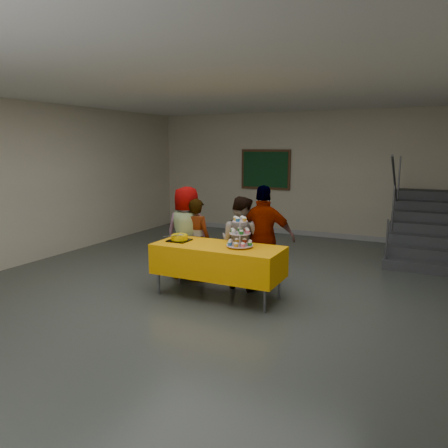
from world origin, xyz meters
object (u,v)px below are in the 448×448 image
at_px(schoolchild_d, 264,238).
at_px(schoolchild_b, 197,240).
at_px(cupcake_stand, 240,235).
at_px(noticeboard, 265,170).
at_px(bear_cake, 179,237).
at_px(schoolchild_a, 187,233).
at_px(bake_table, 218,260).
at_px(schoolchild_c, 241,243).
at_px(staircase, 426,231).

bearing_deg(schoolchild_d, schoolchild_b, -10.94).
bearing_deg(cupcake_stand, noticeboard, 106.97).
relative_size(bear_cake, schoolchild_d, 0.22).
relative_size(cupcake_stand, noticeboard, 0.34).
height_order(cupcake_stand, bear_cake, cupcake_stand).
xyz_separation_m(cupcake_stand, schoolchild_a, (-1.20, 0.55, -0.17)).
relative_size(bake_table, schoolchild_b, 1.39).
bearing_deg(bake_table, bear_cake, 179.09).
bearing_deg(schoolchild_a, schoolchild_c, 174.02).
bearing_deg(schoolchild_c, bake_table, 85.73).
height_order(bear_cake, schoolchild_c, schoolchild_c).
xyz_separation_m(bear_cake, staircase, (3.29, 4.08, -0.34)).
xyz_separation_m(cupcake_stand, schoolchild_b, (-1.00, 0.54, -0.26)).
bearing_deg(bear_cake, noticeboard, 95.88).
bearing_deg(schoolchild_c, noticeboard, -65.27).
bearing_deg(schoolchild_d, bake_table, 39.50).
distance_m(schoolchild_d, noticeboard, 4.66).
xyz_separation_m(schoolchild_c, noticeboard, (-1.28, 4.39, 0.88)).
height_order(bake_table, bear_cake, bear_cake).
bearing_deg(bake_table, cupcake_stand, 5.01).
bearing_deg(bear_cake, cupcake_stand, 1.09).
xyz_separation_m(bake_table, noticeboard, (-1.16, 4.93, 1.04)).
bearing_deg(cupcake_stand, staircase, 60.50).
distance_m(schoolchild_a, schoolchild_b, 0.22).
bearing_deg(schoolchild_c, cupcake_stand, 121.15).
distance_m(cupcake_stand, noticeboard, 5.16).
height_order(schoolchild_a, schoolchild_c, schoolchild_a).
bearing_deg(schoolchild_b, cupcake_stand, 155.67).
bearing_deg(noticeboard, schoolchild_d, -69.29).
distance_m(bake_table, schoolchild_a, 1.07).
height_order(schoolchild_d, noticeboard, noticeboard).
xyz_separation_m(cupcake_stand, bear_cake, (-0.99, -0.02, -0.11)).
height_order(schoolchild_a, schoolchild_d, schoolchild_d).
bearing_deg(bake_table, schoolchild_b, 139.89).
xyz_separation_m(schoolchild_d, noticeboard, (-1.62, 4.29, 0.80)).
height_order(schoolchild_c, noticeboard, noticeboard).
distance_m(staircase, noticeboard, 4.04).
distance_m(schoolchild_c, schoolchild_d, 0.36).
bearing_deg(bear_cake, schoolchild_b, 91.70).
height_order(bear_cake, schoolchild_a, schoolchild_a).
distance_m(bake_table, noticeboard, 5.17).
relative_size(cupcake_stand, schoolchild_b, 0.33).
distance_m(cupcake_stand, staircase, 4.69).
bearing_deg(schoolchild_b, schoolchild_a, -1.19).
xyz_separation_m(bear_cake, schoolchild_c, (0.78, 0.53, -0.11)).
height_order(schoolchild_a, staircase, staircase).
height_order(cupcake_stand, schoolchild_a, schoolchild_a).
relative_size(schoolchild_a, schoolchild_c, 1.07).
relative_size(cupcake_stand, schoolchild_d, 0.28).
distance_m(cupcake_stand, schoolchild_d, 0.63).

